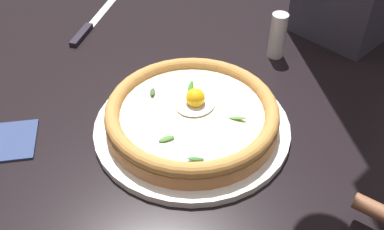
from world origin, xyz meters
TOP-DOWN VIEW (x-y plane):
  - ground_plane at (0.00, 0.00)m, footprint 2.40×2.40m
  - pizza_plate at (-0.01, 0.02)m, footprint 0.32×0.32m
  - pizza at (-0.01, 0.02)m, footprint 0.28×0.28m
  - table_knife at (0.05, 0.41)m, footprint 0.22×0.14m
  - pepper_shaker at (0.26, 0.06)m, footprint 0.03×0.03m

SIDE VIEW (x-z plane):
  - ground_plane at x=0.00m, z-range -0.03..0.00m
  - table_knife at x=0.05m, z-range 0.00..0.01m
  - pizza_plate at x=-0.01m, z-range 0.00..0.01m
  - pizza at x=-0.01m, z-range 0.00..0.06m
  - pepper_shaker at x=0.26m, z-range 0.00..0.09m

